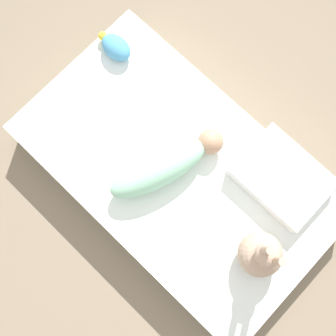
{
  "coord_description": "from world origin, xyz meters",
  "views": [
    {
      "loc": [
        -0.2,
        0.27,
        1.97
      ],
      "look_at": [
        0.03,
        0.03,
        0.26
      ],
      "focal_mm": 42.0,
      "sensor_mm": 36.0,
      "label": 1
    }
  ],
  "objects": [
    {
      "name": "swaddled_baby",
      "position": [
        0.04,
        0.04,
        0.28
      ],
      "size": [
        0.3,
        0.56,
        0.15
      ],
      "rotation": [
        0.0,
        0.0,
        4.4
      ],
      "color": "#99D6B2",
      "rests_on": "bed_mattress"
    },
    {
      "name": "ground_plane",
      "position": [
        0.0,
        0.0,
        0.0
      ],
      "size": [
        12.0,
        12.0,
        0.0
      ],
      "primitive_type": "plane",
      "color": "#7A6B56"
    },
    {
      "name": "turtle_plush",
      "position": [
        0.61,
        -0.22,
        0.25
      ],
      "size": [
        0.19,
        0.11,
        0.09
      ],
      "color": "#4C99C6",
      "rests_on": "bed_mattress"
    },
    {
      "name": "bunny_plush",
      "position": [
        -0.51,
        0.04,
        0.32
      ],
      "size": [
        0.19,
        0.19,
        0.35
      ],
      "color": "tan",
      "rests_on": "bed_mattress"
    },
    {
      "name": "pillow",
      "position": [
        -0.37,
        -0.28,
        0.25
      ],
      "size": [
        0.39,
        0.3,
        0.08
      ],
      "color": "white",
      "rests_on": "bed_mattress"
    },
    {
      "name": "bed_mattress",
      "position": [
        0.0,
        0.0,
        0.1
      ],
      "size": [
        1.45,
        0.84,
        0.21
      ],
      "color": "white",
      "rests_on": "ground_plane"
    }
  ]
}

